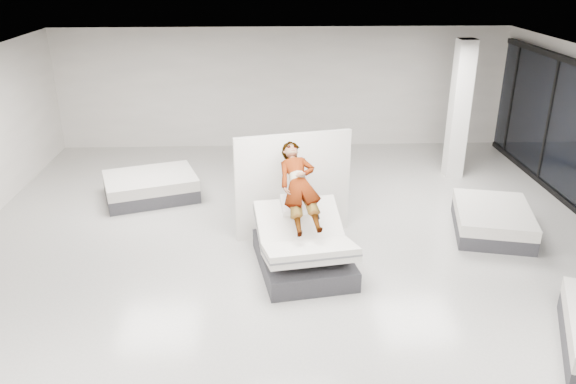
# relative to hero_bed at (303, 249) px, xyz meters

# --- Properties ---
(room) EXTENTS (14.00, 14.04, 3.20)m
(room) POSITION_rel_hero_bed_xyz_m (-0.13, -0.27, 1.24)
(room) COLOR beige
(room) RESTS_ON ground
(hero_bed) EXTENTS (1.72, 2.10, 1.10)m
(hero_bed) POSITION_rel_hero_bed_xyz_m (0.00, 0.00, 0.00)
(hero_bed) COLOR #353539
(hero_bed) RESTS_ON floor
(person) EXTENTS (0.85, 1.50, 1.60)m
(person) POSITION_rel_hero_bed_xyz_m (-0.05, 0.30, 0.82)
(person) COLOR slate
(person) RESTS_ON hero_bed
(remote) EXTENTS (0.07, 0.15, 0.08)m
(remote) POSITION_rel_hero_bed_xyz_m (0.22, -0.01, 0.61)
(remote) COLOR black
(remote) RESTS_ON person
(divider_panel) EXTENTS (2.13, 0.58, 1.97)m
(divider_panel) POSITION_rel_hero_bed_xyz_m (-0.10, 1.29, 0.63)
(divider_panel) COLOR silver
(divider_panel) RESTS_ON floor
(flat_bed_right_far) EXTENTS (1.72, 2.05, 0.49)m
(flat_bed_right_far) POSITION_rel_hero_bed_xyz_m (3.68, 1.20, -0.11)
(flat_bed_right_far) COLOR #353539
(flat_bed_right_far) RESTS_ON floor
(flat_bed_left_far) EXTENTS (2.23, 1.94, 0.52)m
(flat_bed_left_far) POSITION_rel_hero_bed_xyz_m (-3.11, 3.14, -0.10)
(flat_bed_left_far) COLOR #353539
(flat_bed_left_far) RESTS_ON floor
(column) EXTENTS (0.40, 0.40, 3.20)m
(column) POSITION_rel_hero_bed_xyz_m (3.87, 4.23, 1.24)
(column) COLOR white
(column) RESTS_ON floor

